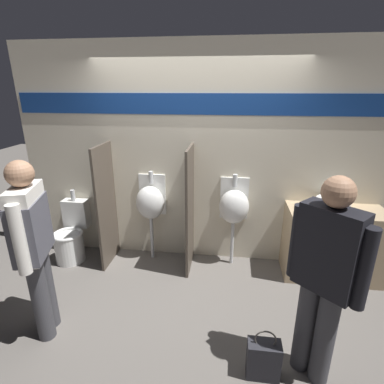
{
  "coord_description": "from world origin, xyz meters",
  "views": [
    {
      "loc": [
        0.42,
        -3.01,
        2.18
      ],
      "look_at": [
        0.0,
        0.17,
        1.05
      ],
      "focal_mm": 28.0,
      "sensor_mm": 36.0,
      "label": 1
    }
  ],
  "objects_px": {
    "person_in_vest": "(33,240)",
    "person_with_lanyard": "(324,275)",
    "cell_phone": "(310,212)",
    "urinal_near_counter": "(150,202)",
    "sink_basin": "(333,204)",
    "shopping_bag": "(263,359)",
    "toilet": "(71,237)",
    "urinal_far": "(234,207)"
  },
  "relations": [
    {
      "from": "cell_phone",
      "to": "sink_basin",
      "type": "bearing_deg",
      "value": 28.57
    },
    {
      "from": "cell_phone",
      "to": "toilet",
      "type": "xyz_separation_m",
      "value": [
        -2.96,
        0.06,
        -0.56
      ]
    },
    {
      "from": "cell_phone",
      "to": "shopping_bag",
      "type": "height_order",
      "value": "cell_phone"
    },
    {
      "from": "sink_basin",
      "to": "toilet",
      "type": "xyz_separation_m",
      "value": [
        -3.23,
        -0.09,
        -0.61
      ]
    },
    {
      "from": "toilet",
      "to": "person_with_lanyard",
      "type": "height_order",
      "value": "person_with_lanyard"
    },
    {
      "from": "sink_basin",
      "to": "shopping_bag",
      "type": "bearing_deg",
      "value": -119.16
    },
    {
      "from": "urinal_far",
      "to": "toilet",
      "type": "relative_size",
      "value": 1.31
    },
    {
      "from": "person_with_lanyard",
      "to": "urinal_near_counter",
      "type": "bearing_deg",
      "value": 0.28
    },
    {
      "from": "urinal_near_counter",
      "to": "person_with_lanyard",
      "type": "bearing_deg",
      "value": -42.13
    },
    {
      "from": "urinal_far",
      "to": "sink_basin",
      "type": "bearing_deg",
      "value": -3.48
    },
    {
      "from": "toilet",
      "to": "person_in_vest",
      "type": "bearing_deg",
      "value": -71.44
    },
    {
      "from": "person_with_lanyard",
      "to": "toilet",
      "type": "bearing_deg",
      "value": 15.94
    },
    {
      "from": "sink_basin",
      "to": "cell_phone",
      "type": "distance_m",
      "value": 0.32
    },
    {
      "from": "sink_basin",
      "to": "urinal_near_counter",
      "type": "distance_m",
      "value": 2.18
    },
    {
      "from": "sink_basin",
      "to": "cell_phone",
      "type": "relative_size",
      "value": 2.69
    },
    {
      "from": "urinal_near_counter",
      "to": "person_in_vest",
      "type": "relative_size",
      "value": 0.71
    },
    {
      "from": "sink_basin",
      "to": "urinal_far",
      "type": "distance_m",
      "value": 1.13
    },
    {
      "from": "person_in_vest",
      "to": "shopping_bag",
      "type": "xyz_separation_m",
      "value": [
        1.96,
        -0.22,
        -0.79
      ]
    },
    {
      "from": "person_in_vest",
      "to": "urinal_far",
      "type": "bearing_deg",
      "value": -67.46
    },
    {
      "from": "person_with_lanyard",
      "to": "shopping_bag",
      "type": "height_order",
      "value": "person_with_lanyard"
    },
    {
      "from": "cell_phone",
      "to": "toilet",
      "type": "distance_m",
      "value": 3.01
    },
    {
      "from": "sink_basin",
      "to": "urinal_far",
      "type": "bearing_deg",
      "value": 176.52
    },
    {
      "from": "sink_basin",
      "to": "urinal_far",
      "type": "xyz_separation_m",
      "value": [
        -1.12,
        0.07,
        -0.12
      ]
    },
    {
      "from": "urinal_near_counter",
      "to": "urinal_far",
      "type": "bearing_deg",
      "value": 0.0
    },
    {
      "from": "urinal_far",
      "to": "shopping_bag",
      "type": "xyz_separation_m",
      "value": [
        0.26,
        -1.62,
        -0.62
      ]
    },
    {
      "from": "person_in_vest",
      "to": "person_with_lanyard",
      "type": "relative_size",
      "value": 1.0
    },
    {
      "from": "sink_basin",
      "to": "shopping_bag",
      "type": "height_order",
      "value": "sink_basin"
    },
    {
      "from": "cell_phone",
      "to": "shopping_bag",
      "type": "bearing_deg",
      "value": -112.77
    },
    {
      "from": "cell_phone",
      "to": "shopping_bag",
      "type": "xyz_separation_m",
      "value": [
        -0.59,
        -1.4,
        -0.69
      ]
    },
    {
      "from": "toilet",
      "to": "cell_phone",
      "type": "bearing_deg",
      "value": -1.13
    },
    {
      "from": "toilet",
      "to": "person_in_vest",
      "type": "height_order",
      "value": "person_in_vest"
    },
    {
      "from": "urinal_near_counter",
      "to": "person_in_vest",
      "type": "xyz_separation_m",
      "value": [
        -0.64,
        -1.39,
        0.17
      ]
    },
    {
      "from": "sink_basin",
      "to": "urinal_near_counter",
      "type": "xyz_separation_m",
      "value": [
        -2.18,
        0.07,
        -0.12
      ]
    },
    {
      "from": "cell_phone",
      "to": "shopping_bag",
      "type": "relative_size",
      "value": 0.31
    },
    {
      "from": "toilet",
      "to": "person_in_vest",
      "type": "xyz_separation_m",
      "value": [
        0.41,
        -1.23,
        0.65
      ]
    },
    {
      "from": "toilet",
      "to": "shopping_bag",
      "type": "height_order",
      "value": "toilet"
    },
    {
      "from": "cell_phone",
      "to": "urinal_near_counter",
      "type": "bearing_deg",
      "value": 173.41
    },
    {
      "from": "urinal_near_counter",
      "to": "cell_phone",
      "type": "bearing_deg",
      "value": -6.59
    },
    {
      "from": "person_with_lanyard",
      "to": "sink_basin",
      "type": "bearing_deg",
      "value": -66.13
    },
    {
      "from": "urinal_far",
      "to": "person_in_vest",
      "type": "distance_m",
      "value": 2.2
    },
    {
      "from": "cell_phone",
      "to": "toilet",
      "type": "bearing_deg",
      "value": 178.87
    },
    {
      "from": "person_in_vest",
      "to": "person_with_lanyard",
      "type": "bearing_deg",
      "value": -110.17
    }
  ]
}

